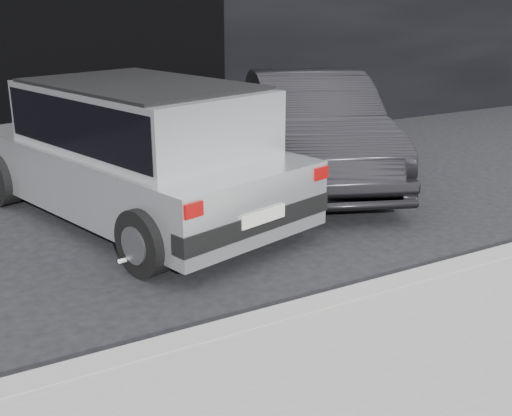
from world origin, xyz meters
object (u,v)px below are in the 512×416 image
second_car (312,127)px  cat_white (163,243)px  silver_hatchback (137,145)px  cat_siamese (199,238)px

second_car → cat_white: 3.70m
second_car → cat_white: bearing=-125.9°
silver_hatchback → second_car: size_ratio=1.04×
second_car → cat_white: second_car is taller
second_car → cat_white: size_ratio=5.29×
cat_siamese → cat_white: cat_white is taller
silver_hatchback → cat_siamese: silver_hatchback is taller
second_car → cat_siamese: second_car is taller
cat_siamese → silver_hatchback: bearing=-100.8°
cat_siamese → cat_white: size_ratio=0.78×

